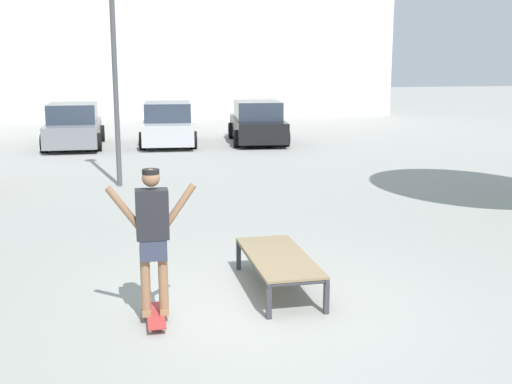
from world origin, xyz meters
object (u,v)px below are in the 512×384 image
object	(u,v)px
skater	(153,232)
car_grey	(74,127)
car_silver	(168,125)
skate_box	(278,259)
car_black	(257,123)
light_post	(113,21)
skateboard	(156,316)

from	to	relation	value
skater	car_grey	size ratio (longest dim) A/B	0.40
skater	car_grey	distance (m)	15.95
car_silver	skate_box	bearing A→B (deg)	-88.10
skate_box	car_black	world-z (taller)	car_black
skater	car_black	size ratio (longest dim) A/B	0.39
car_black	light_post	size ratio (longest dim) A/B	0.74
skate_box	skater	xyz separation A→B (m)	(-1.62, -0.77, 0.66)
car_black	light_post	bearing A→B (deg)	-123.12
skater	car_grey	bearing A→B (deg)	97.55
car_grey	skater	bearing A→B (deg)	-82.45
skateboard	car_silver	distance (m)	15.86
light_post	skater	bearing A→B (deg)	-86.63
car_grey	car_silver	distance (m)	3.22
skater	light_post	xyz separation A→B (m)	(-0.49, 8.35, 2.75)
car_grey	light_post	xyz separation A→B (m)	(1.60, -7.45, 3.13)
skate_box	skater	distance (m)	1.91
skateboard	skater	size ratio (longest dim) A/B	0.47
car_silver	light_post	size ratio (longest dim) A/B	0.74
car_grey	car_black	distance (m)	6.44
car_grey	light_post	distance (m)	8.24
skate_box	car_black	size ratio (longest dim) A/B	0.44
car_silver	car_black	distance (m)	3.22
car_black	skateboard	bearing A→B (deg)	-105.40
skate_box	skateboard	bearing A→B (deg)	-154.54
skate_box	car_grey	distance (m)	15.49
skateboard	light_post	size ratio (longest dim) A/B	0.14
skateboard	skater	bearing A→B (deg)	90.46
car_black	skate_box	bearing A→B (deg)	-100.28
car_grey	car_silver	bearing A→B (deg)	0.06
skate_box	skateboard	size ratio (longest dim) A/B	2.39
light_post	skateboard	bearing A→B (deg)	-86.63
light_post	car_grey	bearing A→B (deg)	102.14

